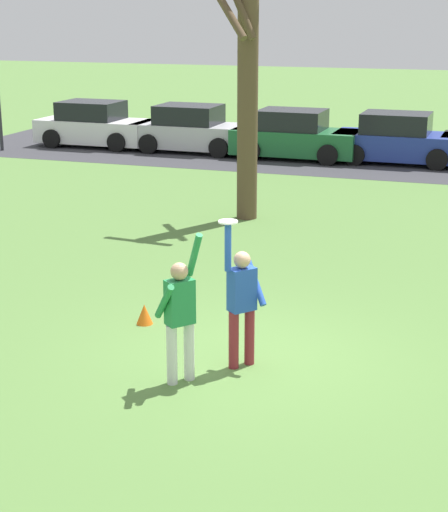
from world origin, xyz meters
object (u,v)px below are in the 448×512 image
at_px(parked_car_white, 95,126).
at_px(bare_tree_tall, 247,82).
at_px(frisbee_disc, 228,222).
at_px(person_defender, 180,312).
at_px(parked_car_silver, 192,130).
at_px(person_catcher, 242,299).
at_px(parked_car_green, 295,136).
at_px(field_cone_orange, 144,314).
at_px(parked_car_blue, 399,140).

xyz_separation_m(parked_car_white, bare_tree_tall, (8.31, -8.63, 2.44)).
xyz_separation_m(frisbee_disc, parked_car_white, (-10.61, 17.04, -1.37)).
xyz_separation_m(person_defender, bare_tree_tall, (-1.84, 8.98, 2.19)).
relative_size(parked_car_silver, bare_tree_tall, 0.66).
height_order(person_catcher, parked_car_green, person_catcher).
bearing_deg(bare_tree_tall, field_cone_orange, -85.86).
bearing_deg(parked_car_green, person_catcher, -77.62).
relative_size(frisbee_disc, parked_car_white, 0.06).
relative_size(person_catcher, person_defender, 1.02).
bearing_deg(person_catcher, field_cone_orange, -79.51).
xyz_separation_m(person_defender, parked_car_blue, (0.61, 17.57, -0.25)).
bearing_deg(parked_car_silver, person_catcher, -66.31).
xyz_separation_m(frisbee_disc, parked_car_blue, (0.14, 17.00, -1.37)).
bearing_deg(person_catcher, frisbee_disc, 0.00).
distance_m(parked_car_blue, field_cone_orange, 15.89).
xyz_separation_m(frisbee_disc, parked_car_silver, (-6.89, 17.01, -1.37)).
bearing_deg(person_catcher, parked_car_silver, -117.96).
bearing_deg(field_cone_orange, person_catcher, -28.86).
relative_size(person_defender, field_cone_orange, 6.39).
relative_size(frisbee_disc, bare_tree_tall, 0.04).
bearing_deg(field_cone_orange, parked_car_silver, 107.95).
height_order(frisbee_disc, bare_tree_tall, bare_tree_tall).
distance_m(parked_car_silver, parked_car_green, 3.71).
bearing_deg(parked_car_silver, parked_car_green, -2.65).
height_order(person_catcher, frisbee_disc, frisbee_disc).
bearing_deg(bare_tree_tall, parked_car_green, 96.09).
height_order(person_catcher, field_cone_orange, person_catcher).
distance_m(parked_car_white, parked_car_blue, 10.75).
bearing_deg(parked_car_blue, person_catcher, -88.98).
bearing_deg(parked_car_blue, frisbee_disc, -89.46).
bearing_deg(frisbee_disc, parked_car_silver, 112.06).
xyz_separation_m(person_catcher, frisbee_disc, (-0.14, -0.17, 1.11)).
relative_size(person_defender, parked_car_blue, 0.50).
distance_m(parked_car_white, parked_car_silver, 3.72).
height_order(parked_car_silver, parked_car_green, same).
relative_size(frisbee_disc, parked_car_green, 0.06).
relative_size(parked_car_white, parked_car_silver, 1.00).
bearing_deg(parked_car_green, parked_car_white, 178.95).
bearing_deg(frisbee_disc, person_catcher, 50.65).
height_order(person_defender, parked_car_silver, person_defender).
relative_size(person_defender, frisbee_disc, 7.85).
relative_size(frisbee_disc, field_cone_orange, 0.81).
bearing_deg(parked_car_white, field_cone_orange, -59.80).
bearing_deg(parked_car_blue, parked_car_green, -175.14).
relative_size(person_catcher, frisbee_disc, 7.99).
height_order(person_catcher, parked_car_blue, person_catcher).
relative_size(frisbee_disc, parked_car_silver, 0.06).
bearing_deg(parked_car_silver, field_cone_orange, -71.04).
bearing_deg(frisbee_disc, parked_car_blue, 89.53).
height_order(parked_car_white, field_cone_orange, parked_car_white).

